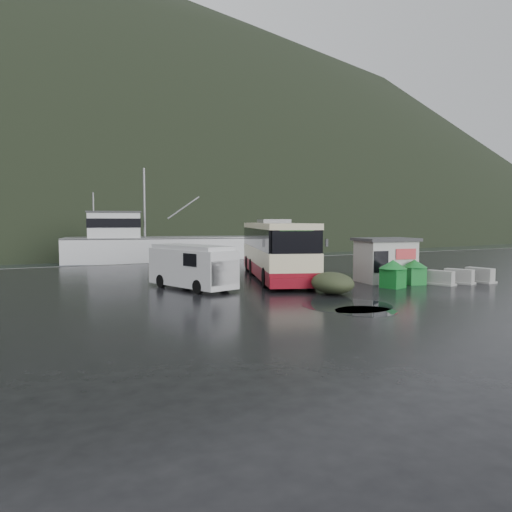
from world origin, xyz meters
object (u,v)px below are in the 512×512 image
coach_bus (276,278)px  waste_bin_left (393,288)px  jersey_barrier_c (480,282)px  jersey_barrier_a (440,285)px  ticket_kiosk (385,282)px  jersey_barrier_b (459,283)px  white_van (192,289)px  dome_tent (332,294)px  fishing_trawler (174,255)px  waste_bin_right (414,284)px

coach_bus → waste_bin_left: (3.24, -7.17, 0.00)m
waste_bin_left → jersey_barrier_c: waste_bin_left is taller
jersey_barrier_a → jersey_barrier_c: jersey_barrier_c is taller
ticket_kiosk → jersey_barrier_b: ticket_kiosk is taller
white_van → jersey_barrier_b: 15.71m
white_van → dome_tent: white_van is taller
fishing_trawler → coach_bus: bearing=-79.3°
ticket_kiosk → fishing_trawler: fishing_trawler is taller
jersey_barrier_a → jersey_barrier_b: (1.47, -0.12, 0.00)m
ticket_kiosk → jersey_barrier_a: ticket_kiosk is taller
waste_bin_left → jersey_barrier_a: 3.37m
dome_tent → fishing_trawler: size_ratio=0.10×
waste_bin_right → dome_tent: (-6.48, -0.68, 0.00)m
coach_bus → ticket_kiosk: (4.74, -4.98, 0.00)m
white_van → jersey_barrier_b: (14.76, -5.39, 0.00)m
coach_bus → fishing_trawler: 23.72m
waste_bin_left → waste_bin_right: (2.14, 0.49, 0.00)m
white_van → waste_bin_right: 12.86m
coach_bus → fishing_trawler: (1.50, 23.67, 0.00)m
jersey_barrier_c → white_van: bearing=161.0°
jersey_barrier_a → white_van: bearing=158.4°
ticket_kiosk → coach_bus: bearing=144.2°
coach_bus → waste_bin_right: (5.38, -6.69, 0.00)m
fishing_trawler → white_van: bearing=-93.2°
waste_bin_left → jersey_barrier_a: waste_bin_left is taller
waste_bin_right → jersey_barrier_b: waste_bin_right is taller
waste_bin_right → jersey_barrier_a: waste_bin_right is taller
jersey_barrier_c → fishing_trawler: fishing_trawler is taller
white_van → coach_bus: bearing=4.0°
white_van → jersey_barrier_c: bearing=-33.6°
waste_bin_left → white_van: bearing=153.7°
jersey_barrier_b → fishing_trawler: bearing=101.8°
jersey_barrier_b → jersey_barrier_c: (1.56, -0.22, 0.00)m
waste_bin_left → jersey_barrier_c: 6.42m
jersey_barrier_a → fishing_trawler: fishing_trawler is taller
white_van → dome_tent: size_ratio=2.07×
coach_bus → ticket_kiosk: size_ratio=3.96×
waste_bin_right → coach_bus: bearing=128.8°
jersey_barrier_a → jersey_barrier_c: 3.05m
white_van → fishing_trawler: fishing_trawler is taller
white_van → jersey_barrier_b: bearing=-34.7°
ticket_kiosk → jersey_barrier_b: bearing=-28.3°
dome_tent → jersey_barrier_c: dome_tent is taller
waste_bin_right → jersey_barrier_a: 1.48m
coach_bus → jersey_barrier_a: bearing=-26.9°
waste_bin_left → ticket_kiosk: ticket_kiosk is taller
coach_bus → white_van: size_ratio=2.35×
jersey_barrier_c → waste_bin_left: bearing=173.7°
jersey_barrier_b → jersey_barrier_c: size_ratio=0.97×
white_van → jersey_barrier_c: 17.25m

